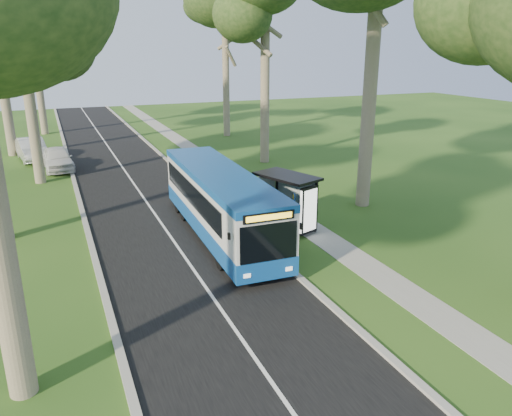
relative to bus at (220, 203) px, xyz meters
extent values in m
plane|color=#244816|center=(1.28, -4.55, -1.59)|extent=(120.00, 120.00, 0.00)
cube|color=black|center=(-2.22, 5.45, -1.58)|extent=(7.00, 100.00, 0.02)
cube|color=#9E9B93|center=(1.28, 5.45, -1.53)|extent=(0.25, 100.00, 0.12)
cube|color=#9E9B93|center=(-5.72, 5.45, -1.53)|extent=(0.25, 100.00, 0.12)
cube|color=white|center=(-2.22, 5.45, -1.57)|extent=(0.12, 100.00, 0.00)
cube|color=gray|center=(4.28, 5.45, -1.58)|extent=(1.50, 100.00, 0.02)
cube|color=silver|center=(0.00, 0.01, 0.11)|extent=(2.70, 11.59, 2.74)
cube|color=#104897|center=(0.00, 0.01, -0.87)|extent=(2.73, 11.62, 0.77)
cube|color=#104897|center=(0.00, 0.01, 1.33)|extent=(2.73, 11.62, 0.31)
cube|color=black|center=(0.00, -5.77, 0.23)|extent=(2.16, 0.11, 1.39)
cube|color=yellow|center=(0.00, -5.81, 1.19)|extent=(1.73, 0.06, 0.21)
cube|color=black|center=(0.00, -5.70, -1.11)|extent=(2.31, 0.18, 0.29)
cylinder|color=black|center=(-1.08, -3.54, -1.09)|extent=(0.29, 1.01, 1.00)
cylinder|color=black|center=(1.08, -3.54, -1.09)|extent=(0.29, 1.01, 1.00)
cylinder|color=black|center=(-1.08, 3.38, -1.09)|extent=(0.29, 1.01, 1.00)
cylinder|color=black|center=(1.08, 3.38, -1.09)|extent=(0.29, 1.01, 1.00)
cylinder|color=gray|center=(2.18, -3.11, -0.23)|extent=(0.09, 0.09, 2.72)
cube|color=navy|center=(2.18, -3.11, 0.74)|extent=(0.15, 0.37, 0.67)
cylinder|color=yellow|center=(2.15, -3.11, 0.91)|extent=(0.09, 0.23, 0.24)
cube|color=white|center=(2.18, -3.11, -0.02)|extent=(0.15, 0.33, 0.43)
cube|color=black|center=(3.87, -1.57, -0.32)|extent=(0.13, 0.13, 2.53)
cube|color=black|center=(3.87, 1.03, -0.32)|extent=(0.13, 0.13, 2.53)
cube|color=black|center=(3.24, -0.27, 1.00)|extent=(2.64, 3.48, 0.12)
cube|color=silver|center=(3.95, -0.27, -0.22)|extent=(0.93, 2.44, 2.03)
cube|color=black|center=(3.24, -1.69, -0.32)|extent=(1.06, 0.52, 2.23)
cube|color=white|center=(3.24, -1.77, -0.32)|extent=(0.82, 0.32, 1.98)
cube|color=black|center=(3.55, 0.03, -1.14)|extent=(0.99, 1.85, 0.06)
cylinder|color=black|center=(2.03, -0.69, -1.11)|extent=(0.54, 0.54, 0.97)
cylinder|color=black|center=(2.03, -0.69, -0.60)|extent=(0.58, 0.58, 0.05)
imported|color=silver|center=(-6.52, 16.77, -0.79)|extent=(2.21, 4.85, 1.61)
imported|color=#B6B9BE|center=(-8.22, 20.86, -0.75)|extent=(2.59, 5.32, 1.68)
cylinder|color=#7A6B56|center=(-7.72, 13.45, 3.78)|extent=(0.67, 0.67, 10.74)
cylinder|color=#7A6B56|center=(-9.72, 23.45, 5.06)|extent=(0.74, 0.74, 13.31)
cylinder|color=#7A6B56|center=(-7.22, 33.45, 4.22)|extent=(0.69, 0.69, 11.62)
ellipsoid|color=#1F3D17|center=(-7.22, 33.45, 10.36)|extent=(5.20, 5.20, 7.97)
cylinder|color=#7A6B56|center=(8.78, 1.45, 4.92)|extent=(0.73, 0.73, 13.03)
cylinder|color=#7A6B56|center=(8.08, 13.45, 3.74)|extent=(0.66, 0.66, 10.67)
ellipsoid|color=#1F3D17|center=(8.08, 13.45, 9.39)|extent=(5.20, 5.20, 7.32)
cylinder|color=#7A6B56|center=(9.28, 25.45, 3.18)|extent=(0.63, 0.63, 9.54)
ellipsoid|color=#1F3D17|center=(9.28, 25.45, 8.22)|extent=(5.20, 5.20, 6.54)
camera|label=1|loc=(-6.84, -20.68, 6.85)|focal=35.00mm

